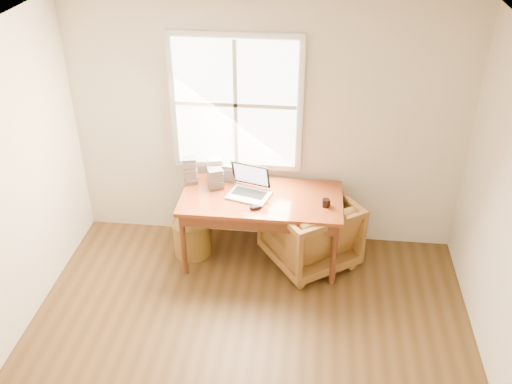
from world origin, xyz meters
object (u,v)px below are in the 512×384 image
wicker_stool (192,238)px  laptop (249,185)px  armchair (310,231)px  coffee_mug (326,203)px  cd_stack_a (215,170)px  desk (262,198)px

wicker_stool → laptop: size_ratio=1.00×
armchair → wicker_stool: (-1.23, 0.00, -0.18)m
coffee_mug → cd_stack_a: size_ratio=0.30×
armchair → cd_stack_a: cd_stack_a is taller
armchair → laptop: laptop is taller
cd_stack_a → armchair: bearing=-13.8°
armchair → laptop: size_ratio=2.11×
laptop → cd_stack_a: size_ratio=1.44×
armchair → laptop: 0.81m
desk → laptop: laptop is taller
armchair → coffee_mug: (0.13, -0.11, 0.42)m
laptop → armchair: bearing=17.5°
laptop → cd_stack_a: bearing=162.1°
desk → wicker_stool: bearing=180.0°
laptop → cd_stack_a: 0.46m
laptop → desk: bearing=22.0°
coffee_mug → cd_stack_a: cd_stack_a is taller
desk → armchair: bearing=0.0°
desk → cd_stack_a: (-0.51, 0.25, 0.16)m
desk → armchair: 0.61m
wicker_stool → armchair: bearing=-0.0°
coffee_mug → armchair: bearing=138.5°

